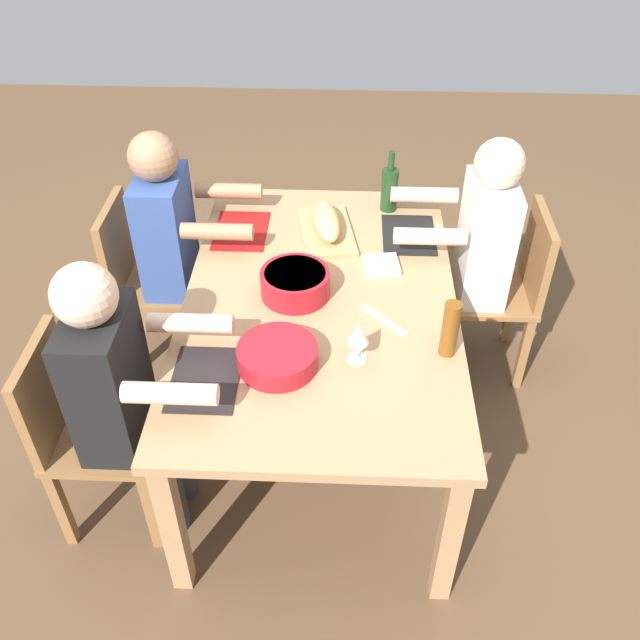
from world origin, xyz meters
TOP-DOWN VIEW (x-y plane):
  - ground_plane at (0.00, 0.00)m, footprint 8.00×8.00m
  - dining_table at (0.00, 0.00)m, footprint 1.70×1.06m
  - chair_near_right at (0.47, -0.85)m, footprint 0.40×0.40m
  - diner_near_right at (0.47, -0.67)m, footprint 0.41×0.53m
  - chair_far_right at (0.47, 0.85)m, footprint 0.40×0.40m
  - diner_far_right at (0.47, 0.67)m, footprint 0.41×0.53m
  - chair_far_left at (-0.47, 0.85)m, footprint 0.40×0.40m
  - diner_far_left at (-0.47, 0.67)m, footprint 0.41×0.53m
  - serving_bowl_pasta at (-0.38, 0.13)m, footprint 0.28×0.28m
  - serving_bowl_greens at (0.02, 0.10)m, footprint 0.27×0.27m
  - cutting_board at (0.46, -0.01)m, footprint 0.43×0.29m
  - bread_loaf at (0.46, -0.01)m, footprint 0.33×0.16m
  - wine_bottle at (0.69, -0.29)m, footprint 0.08×0.08m
  - beer_bottle at (-0.29, -0.46)m, footprint 0.06×0.06m
  - wine_glass at (-0.34, -0.15)m, footprint 0.08×0.08m
  - placemat_near_right at (0.47, -0.37)m, footprint 0.32×0.23m
  - placemat_far_right at (0.47, 0.37)m, footprint 0.32×0.23m
  - placemat_far_left at (-0.47, 0.37)m, footprint 0.32×0.23m
  - carving_knife at (-0.13, -0.25)m, footprint 0.18×0.17m
  - napkin_stack at (0.22, -0.25)m, footprint 0.16×0.16m

SIDE VIEW (x-z plane):
  - ground_plane at x=0.00m, z-range 0.00..0.00m
  - chair_near_right at x=0.47m, z-range 0.06..0.91m
  - chair_far_right at x=0.47m, z-range 0.06..0.91m
  - chair_far_left at x=-0.47m, z-range 0.06..0.91m
  - dining_table at x=0.00m, z-range 0.29..1.03m
  - diner_near_right at x=0.47m, z-range 0.10..1.30m
  - diner_far_right at x=0.47m, z-range 0.10..1.30m
  - diner_far_left at x=-0.47m, z-range 0.10..1.30m
  - placemat_near_right at x=0.47m, z-range 0.74..0.75m
  - placemat_far_right at x=0.47m, z-range 0.74..0.75m
  - placemat_far_left at x=-0.47m, z-range 0.74..0.75m
  - carving_knife at x=-0.13m, z-range 0.74..0.75m
  - cutting_board at x=0.46m, z-range 0.74..0.76m
  - napkin_stack at x=0.22m, z-range 0.74..0.76m
  - serving_bowl_pasta at x=-0.38m, z-range 0.75..0.83m
  - serving_bowl_greens at x=0.02m, z-range 0.75..0.85m
  - bread_loaf at x=0.46m, z-range 0.76..0.85m
  - wine_bottle at x=0.69m, z-range 0.70..0.99m
  - beer_bottle at x=-0.29m, z-range 0.74..0.96m
  - wine_glass at x=-0.34m, z-range 0.77..0.94m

